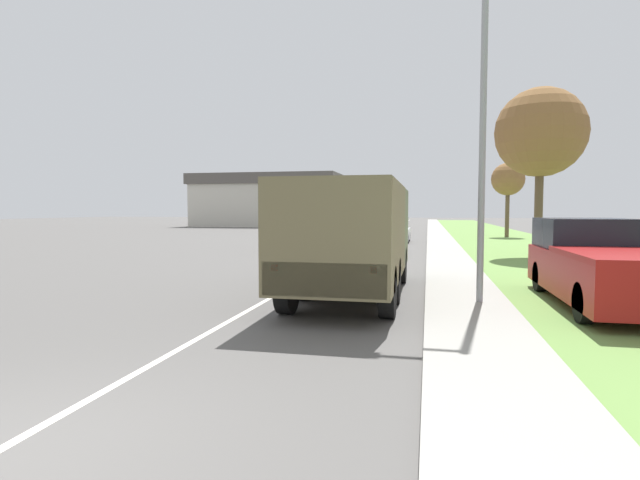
{
  "coord_description": "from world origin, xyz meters",
  "views": [
    {
      "loc": [
        3.64,
        -3.3,
        2.1
      ],
      "look_at": [
        0.76,
        10.02,
        1.27
      ],
      "focal_mm": 28.0,
      "sensor_mm": 36.0,
      "label": 1
    }
  ],
  "objects": [
    {
      "name": "ground_plane",
      "position": [
        0.0,
        40.0,
        0.0
      ],
      "size": [
        180.0,
        180.0,
        0.0
      ],
      "primitive_type": "plane",
      "color": "#565451"
    },
    {
      "name": "lane_centre_stripe",
      "position": [
        0.0,
        40.0,
        0.0
      ],
      "size": [
        0.12,
        120.0,
        0.0
      ],
      "color": "silver",
      "rests_on": "ground"
    },
    {
      "name": "sidewalk_right",
      "position": [
        4.5,
        40.0,
        0.06
      ],
      "size": [
        1.8,
        120.0,
        0.12
      ],
      "color": "#9E9B93",
      "rests_on": "ground"
    },
    {
      "name": "grass_strip_right",
      "position": [
        8.9,
        40.0,
        0.01
      ],
      "size": [
        7.0,
        120.0,
        0.02
      ],
      "color": "#6B9347",
      "rests_on": "ground"
    },
    {
      "name": "military_truck",
      "position": [
        1.89,
        8.57,
        1.55
      ],
      "size": [
        2.32,
        7.14,
        2.68
      ],
      "color": "#545B3D",
      "rests_on": "ground"
    },
    {
      "name": "car_nearest_ahead",
      "position": [
        -2.11,
        21.54,
        0.77
      ],
      "size": [
        1.88,
        4.71,
        1.72
      ],
      "color": "tan",
      "rests_on": "ground"
    },
    {
      "name": "car_second_ahead",
      "position": [
        1.6,
        29.07,
        0.72
      ],
      "size": [
        1.8,
        3.93,
        1.61
      ],
      "color": "silver",
      "rests_on": "ground"
    },
    {
      "name": "car_third_ahead",
      "position": [
        -1.54,
        41.04,
        0.7
      ],
      "size": [
        1.91,
        4.23,
        1.55
      ],
      "color": "black",
      "rests_on": "ground"
    },
    {
      "name": "car_fourth_ahead",
      "position": [
        -2.05,
        52.12,
        0.66
      ],
      "size": [
        1.78,
        4.1,
        1.46
      ],
      "color": "silver",
      "rests_on": "ground"
    },
    {
      "name": "pickup_truck",
      "position": [
        7.38,
        8.67,
        0.9
      ],
      "size": [
        2.09,
        5.59,
        1.87
      ],
      "color": "maroon",
      "rests_on": "grass_strip_right"
    },
    {
      "name": "lamp_post",
      "position": [
        4.56,
        7.84,
        4.64
      ],
      "size": [
        1.69,
        0.24,
        7.67
      ],
      "color": "gray",
      "rests_on": "sidewalk_right"
    },
    {
      "name": "tree_mid_right",
      "position": [
        8.41,
        20.29,
        5.45
      ],
      "size": [
        3.88,
        3.88,
        7.4
      ],
      "color": "brown",
      "rests_on": "grass_strip_right"
    },
    {
      "name": "tree_far_right",
      "position": [
        9.56,
        36.98,
        4.36
      ],
      "size": [
        2.48,
        2.48,
        5.64
      ],
      "color": "brown",
      "rests_on": "grass_strip_right"
    },
    {
      "name": "building_distant",
      "position": [
        -16.1,
        58.84,
        3.29
      ],
      "size": [
        18.36,
        13.12,
        6.49
      ],
      "color": "beige",
      "rests_on": "ground"
    }
  ]
}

